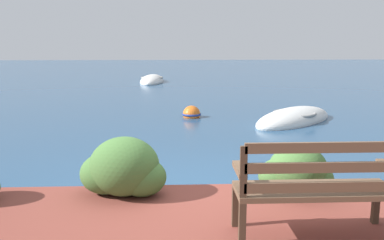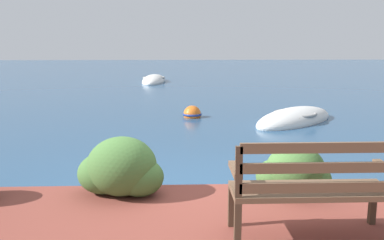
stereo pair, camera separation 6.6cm
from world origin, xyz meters
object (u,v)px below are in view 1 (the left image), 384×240
object	(u,v)px
rowboat_nearest	(294,120)
rowboat_mid	(152,81)
park_bench	(317,186)
mooring_buoy	(192,114)

from	to	relation	value
rowboat_nearest	rowboat_mid	xyz separation A→B (m)	(-3.99, 10.52, -0.00)
park_bench	rowboat_mid	world-z (taller)	park_bench
rowboat_mid	mooring_buoy	distance (m)	9.85
park_bench	rowboat_mid	bearing A→B (deg)	94.80
park_bench	rowboat_nearest	xyz separation A→B (m)	(1.72, 6.67, -0.65)
rowboat_mid	mooring_buoy	bearing A→B (deg)	13.25
rowboat_nearest	rowboat_mid	bearing A→B (deg)	-112.40
rowboat_nearest	rowboat_mid	size ratio (longest dim) A/B	0.86
rowboat_nearest	mooring_buoy	size ratio (longest dim) A/B	5.56
rowboat_mid	mooring_buoy	xyz separation A→B (m)	(1.49, -9.74, 0.03)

